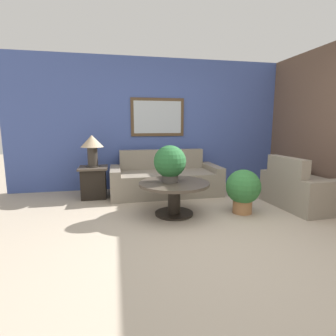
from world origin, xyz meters
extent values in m
plane|color=tan|center=(0.00, 0.00, 0.00)|extent=(20.00, 20.00, 0.00)
cube|color=#42569E|center=(0.00, 2.75, 1.30)|extent=(6.49, 0.06, 2.60)
cube|color=#4C3823|center=(-0.35, 2.71, 1.44)|extent=(1.08, 0.03, 0.76)
cube|color=#B2BCC6|center=(-0.35, 2.69, 1.44)|extent=(0.96, 0.01, 0.64)
cube|color=brown|center=(2.27, 1.36, 1.30)|extent=(0.06, 4.72, 2.60)
cube|color=gray|center=(-0.30, 2.13, 0.21)|extent=(1.66, 0.91, 0.43)
cube|color=gray|center=(-0.30, 2.51, 0.62)|extent=(1.66, 0.16, 0.38)
cube|color=gray|center=(-1.22, 2.13, 0.26)|extent=(0.18, 0.91, 0.53)
cube|color=gray|center=(0.62, 2.13, 0.26)|extent=(0.18, 0.91, 0.53)
cube|color=gray|center=(1.74, 0.94, 0.21)|extent=(0.94, 0.82, 0.43)
cube|color=gray|center=(1.37, 0.92, 0.62)|extent=(0.20, 0.78, 0.38)
cube|color=gray|center=(1.77, 0.46, 0.26)|extent=(0.90, 0.23, 0.53)
cube|color=gray|center=(1.72, 1.41, 0.26)|extent=(0.90, 0.23, 0.53)
cylinder|color=black|center=(-0.39, 0.98, 0.01)|extent=(0.56, 0.56, 0.03)
cylinder|color=black|center=(-0.39, 0.98, 0.23)|extent=(0.18, 0.18, 0.41)
cylinder|color=#473D33|center=(-0.39, 0.98, 0.46)|extent=(1.01, 1.01, 0.04)
cube|color=black|center=(-1.60, 2.14, 0.26)|extent=(0.42, 0.42, 0.52)
cube|color=#473D33|center=(-1.60, 2.14, 0.54)|extent=(0.50, 0.50, 0.03)
cylinder|color=#2D2823|center=(-1.60, 2.14, 0.57)|extent=(0.25, 0.25, 0.02)
cylinder|color=#2D2823|center=(-1.60, 2.14, 0.74)|extent=(0.18, 0.18, 0.33)
cone|color=tan|center=(-1.60, 2.14, 1.01)|extent=(0.39, 0.39, 0.21)
cylinder|color=#4C4742|center=(-0.45, 1.02, 0.54)|extent=(0.23, 0.23, 0.12)
sphere|color=#235B2D|center=(-0.45, 1.02, 0.78)|extent=(0.46, 0.46, 0.46)
cylinder|color=#9E6B42|center=(0.62, 0.84, 0.10)|extent=(0.28, 0.28, 0.21)
sphere|color=#2D6B33|center=(0.62, 0.84, 0.40)|extent=(0.51, 0.51, 0.51)
camera|label=1|loc=(-1.21, -2.60, 1.30)|focal=28.00mm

